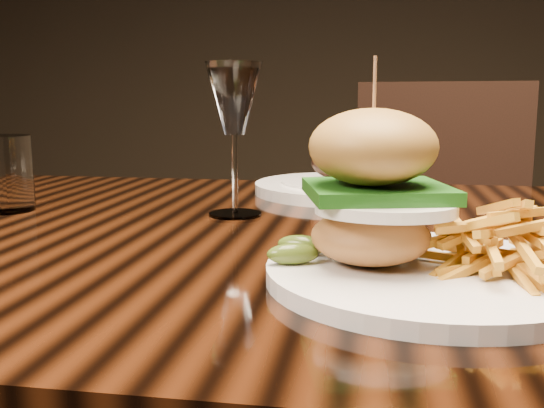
% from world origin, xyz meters
% --- Properties ---
extents(dining_table, '(1.60, 0.90, 0.75)m').
position_xyz_m(dining_table, '(0.00, 0.00, 0.67)').
color(dining_table, black).
rests_on(dining_table, ground).
extents(burger_plate, '(0.29, 0.29, 0.20)m').
position_xyz_m(burger_plate, '(0.10, -0.20, 0.80)').
color(burger_plate, silver).
rests_on(burger_plate, dining_table).
extents(side_saucer, '(0.16, 0.16, 0.02)m').
position_xyz_m(side_saucer, '(0.19, -0.18, 0.76)').
color(side_saucer, silver).
rests_on(side_saucer, dining_table).
extents(ramekin, '(0.10, 0.10, 0.04)m').
position_xyz_m(ramekin, '(0.05, -0.07, 0.77)').
color(ramekin, silver).
rests_on(ramekin, dining_table).
extents(wine_glass, '(0.08, 0.08, 0.21)m').
position_xyz_m(wine_glass, '(-0.14, 0.08, 0.90)').
color(wine_glass, white).
rests_on(wine_glass, dining_table).
extents(water_tumbler, '(0.08, 0.08, 0.11)m').
position_xyz_m(water_tumbler, '(-0.47, 0.06, 0.80)').
color(water_tumbler, white).
rests_on(water_tumbler, dining_table).
extents(far_dish, '(0.31, 0.31, 0.10)m').
position_xyz_m(far_dish, '(0.00, 0.31, 0.77)').
color(far_dish, silver).
rests_on(far_dish, dining_table).
extents(chair_far, '(0.55, 0.55, 0.95)m').
position_xyz_m(chair_far, '(0.20, 0.89, 0.54)').
color(chair_far, black).
rests_on(chair_far, ground).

